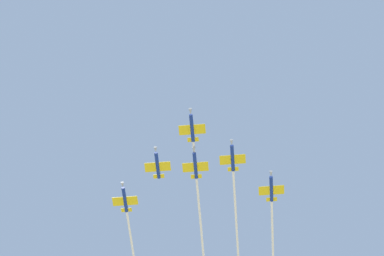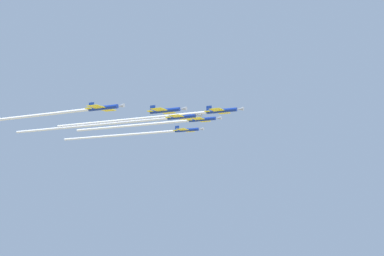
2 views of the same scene
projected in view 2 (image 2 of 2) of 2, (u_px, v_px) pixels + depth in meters
The scene contains 6 objects.
jet_lead at pixel (158, 117), 138.38m from camera, with size 60.17×36.93×2.44m.
jet_port_inner at pixel (158, 123), 152.34m from camera, with size 51.43×31.67×2.44m.
jet_starboard_inner at pixel (166, 110), 123.33m from camera, with size 11.11×8.84×2.44m.
jet_port_outer at pixel (116, 123), 145.63m from camera, with size 66.17×40.54×2.44m.
jet_starboard_outer at pixel (142, 133), 169.19m from camera, with size 56.01×34.43×2.44m.
jet_center_rear at pixel (44, 115), 127.78m from camera, with size 60.05×36.86×2.44m.
Camera 2 is at (20.20, 126.48, 149.35)m, focal length 41.55 mm.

